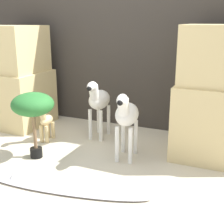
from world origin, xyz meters
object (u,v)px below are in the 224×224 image
(zebra_right, at_px, (126,115))
(potted_palm_front, at_px, (33,106))
(surfboard, at_px, (66,186))
(zebra_left, at_px, (98,100))
(giraffe_figurine, at_px, (45,120))

(zebra_right, distance_m, potted_palm_front, 0.84)
(potted_palm_front, xyz_separation_m, surfboard, (0.55, -0.38, -0.47))
(surfboard, bearing_deg, potted_palm_front, 145.57)
(surfboard, bearing_deg, zebra_left, 102.51)
(potted_palm_front, height_order, surfboard, potted_palm_front)
(zebra_right, height_order, giraffe_figurine, zebra_right)
(zebra_left, height_order, potted_palm_front, zebra_left)
(zebra_right, bearing_deg, surfboard, -108.29)
(zebra_right, xyz_separation_m, zebra_left, (-0.46, 0.38, 0.00))
(giraffe_figurine, bearing_deg, surfboard, -47.07)
(zebra_left, relative_size, surfboard, 0.49)
(zebra_left, bearing_deg, surfboard, -77.49)
(zebra_right, bearing_deg, zebra_left, 140.31)
(potted_palm_front, bearing_deg, giraffe_figurine, 112.02)
(zebra_left, relative_size, potted_palm_front, 1.05)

